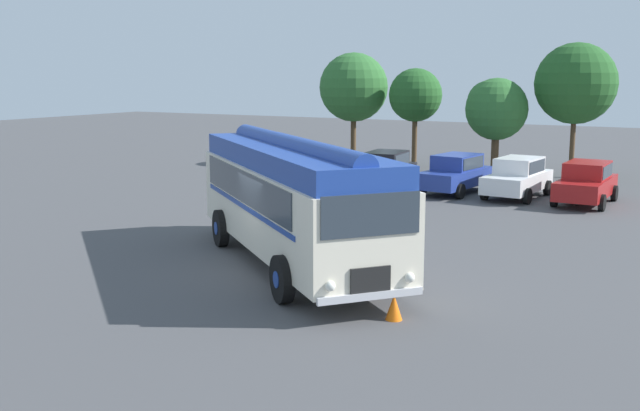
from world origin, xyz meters
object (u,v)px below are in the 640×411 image
(vintage_bus, at_px, (293,196))
(car_near_left, at_px, (385,170))
(car_far_right, at_px, (586,183))
(car_mid_left, at_px, (456,173))
(car_mid_right, at_px, (518,177))
(traffic_cone, at_px, (394,307))

(vintage_bus, distance_m, car_near_left, 14.04)
(car_near_left, relative_size, car_far_right, 1.02)
(car_mid_left, bearing_deg, vintage_bus, -88.96)
(car_near_left, height_order, car_mid_right, same)
(car_mid_left, height_order, car_mid_right, same)
(car_near_left, distance_m, car_mid_left, 3.17)
(vintage_bus, relative_size, car_far_right, 2.19)
(car_mid_left, relative_size, car_far_right, 1.03)
(car_mid_left, bearing_deg, car_mid_right, 1.49)
(car_mid_right, height_order, car_far_right, same)
(car_near_left, distance_m, car_mid_right, 5.82)
(car_mid_right, relative_size, car_far_right, 1.02)
(car_mid_left, distance_m, car_far_right, 5.41)
(car_mid_left, bearing_deg, car_near_left, -172.81)
(vintage_bus, bearing_deg, car_mid_right, 80.30)
(car_mid_left, distance_m, car_mid_right, 2.66)
(car_far_right, xyz_separation_m, traffic_cone, (-0.96, -16.70, -0.57))
(car_mid_right, bearing_deg, traffic_cone, -83.94)
(car_mid_right, relative_size, traffic_cone, 7.87)
(vintage_bus, height_order, car_near_left, vintage_bus)
(car_far_right, bearing_deg, car_near_left, -178.22)
(car_mid_left, distance_m, traffic_cone, 17.42)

